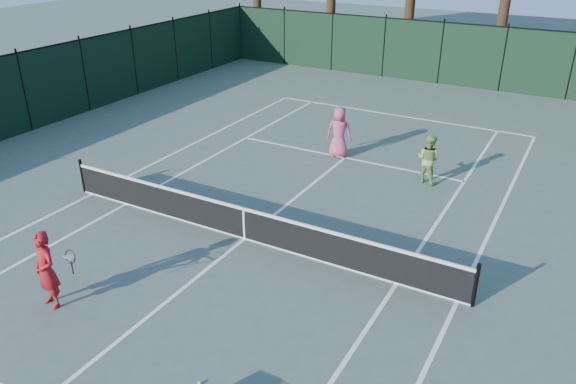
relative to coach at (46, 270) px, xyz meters
The scene contains 14 objects.
ground 4.88m from the coach, 64.68° to the left, with size 90.00×90.00×0.00m, color #4A5A4F.
sideline_doubles_left 5.60m from the coach, 128.37° to the left, with size 0.10×23.77×0.01m, color white.
sideline_doubles_right 8.74m from the coach, 29.92° to the left, with size 0.10×23.77×0.01m, color white.
sideline_singles_left 4.88m from the coach, 115.44° to the left, with size 0.10×23.77×0.01m, color white.
sideline_singles_right 7.59m from the coach, 35.12° to the left, with size 0.10×23.77×0.01m, color white.
baseline_far 16.37m from the coach, 82.79° to the left, with size 10.97×0.10×0.01m, color white.
service_line_far 10.97m from the coach, 79.18° to the left, with size 8.23×0.10×0.01m, color white.
center_service_line 4.88m from the coach, 64.68° to the left, with size 0.10×12.80×0.01m, color white.
tennis_net 4.81m from the coach, 64.68° to the left, with size 11.69×0.09×1.06m.
fence_far 22.44m from the coach, 84.75° to the left, with size 24.00×0.05×3.00m, color black.
coach is the anchor object (origin of this frame).
player_pink 10.92m from the coach, 80.69° to the left, with size 0.97×0.74×1.77m.
player_green 11.34m from the coach, 63.23° to the left, with size 0.87×0.74×1.56m.
loose_ball_midcourt 4.24m from the coach, ahead, with size 0.07×0.07×0.07m, color #C9EC30.
Camera 1 is at (7.12, -10.44, 7.38)m, focal length 35.00 mm.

